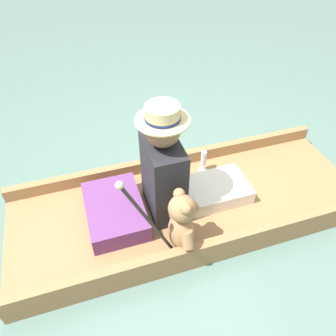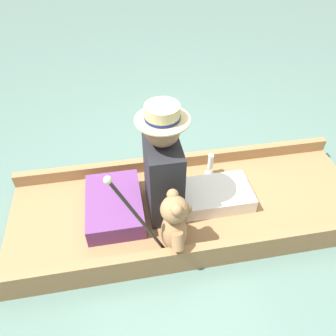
{
  "view_description": "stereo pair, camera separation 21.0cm",
  "coord_description": "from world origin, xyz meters",
  "px_view_note": "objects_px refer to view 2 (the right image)",
  "views": [
    {
      "loc": [
        1.48,
        -0.64,
        1.88
      ],
      "look_at": [
        -0.01,
        -0.16,
        0.47
      ],
      "focal_mm": 35.0,
      "sensor_mm": 36.0,
      "label": 1
    },
    {
      "loc": [
        1.53,
        -0.44,
        1.88
      ],
      "look_at": [
        -0.01,
        -0.16,
        0.47
      ],
      "focal_mm": 35.0,
      "sensor_mm": 36.0,
      "label": 2
    }
  ],
  "objects_px": {
    "wine_glass": "(210,163)",
    "seated_person": "(176,174)",
    "teddy_bear": "(175,225)",
    "walking_cane": "(134,212)"
  },
  "relations": [
    {
      "from": "wine_glass",
      "to": "seated_person",
      "type": "bearing_deg",
      "value": -49.08
    },
    {
      "from": "teddy_bear",
      "to": "walking_cane",
      "type": "height_order",
      "value": "walking_cane"
    },
    {
      "from": "wine_glass",
      "to": "teddy_bear",
      "type": "bearing_deg",
      "value": -33.12
    },
    {
      "from": "seated_person",
      "to": "walking_cane",
      "type": "bearing_deg",
      "value": -49.02
    },
    {
      "from": "teddy_bear",
      "to": "wine_glass",
      "type": "distance_m",
      "value": 0.75
    },
    {
      "from": "wine_glass",
      "to": "walking_cane",
      "type": "relative_size",
      "value": 0.27
    },
    {
      "from": "wine_glass",
      "to": "walking_cane",
      "type": "xyz_separation_m",
      "value": [
        0.66,
        -0.64,
        0.31
      ]
    },
    {
      "from": "wine_glass",
      "to": "walking_cane",
      "type": "height_order",
      "value": "walking_cane"
    },
    {
      "from": "seated_person",
      "to": "wine_glass",
      "type": "relative_size",
      "value": 4.47
    },
    {
      "from": "seated_person",
      "to": "teddy_bear",
      "type": "relative_size",
      "value": 1.84
    }
  ]
}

